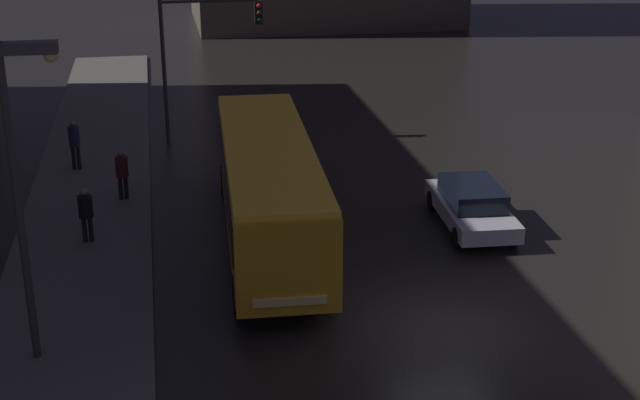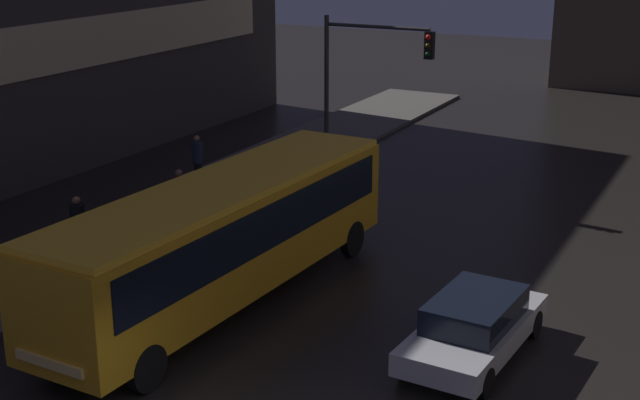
{
  "view_description": "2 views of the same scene",
  "coord_description": "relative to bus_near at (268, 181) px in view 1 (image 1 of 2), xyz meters",
  "views": [
    {
      "loc": [
        -6.55,
        -18.16,
        10.57
      ],
      "look_at": [
        -2.06,
        5.83,
        1.32
      ],
      "focal_mm": 50.0,
      "sensor_mm": 36.0,
      "label": 1
    },
    {
      "loc": [
        7.78,
        -10.87,
        9.05
      ],
      "look_at": [
        -1.31,
        6.77,
        2.78
      ],
      "focal_mm": 50.0,
      "sensor_mm": 36.0,
      "label": 2
    }
  ],
  "objects": [
    {
      "name": "ground_plane",
      "position": [
        3.53,
        -6.11,
        -1.91
      ],
      "size": [
        120.0,
        120.0,
        0.0
      ],
      "primitive_type": "plane",
      "color": "black"
    },
    {
      "name": "sidewalk_left",
      "position": [
        -5.47,
        3.89,
        -1.83
      ],
      "size": [
        4.0,
        48.0,
        0.15
      ],
      "color": "#56514C",
      "rests_on": "ground"
    },
    {
      "name": "bus_near",
      "position": [
        0.0,
        0.0,
        0.0
      ],
      "size": [
        3.07,
        11.69,
        3.09
      ],
      "rotation": [
        0.0,
        0.0,
        3.09
      ],
      "color": "orange",
      "rests_on": "ground"
    },
    {
      "name": "car_taxi",
      "position": [
        6.29,
        0.02,
        -1.18
      ],
      "size": [
        2.12,
        4.61,
        1.39
      ],
      "rotation": [
        0.0,
        0.0,
        3.08
      ],
      "color": "#B7B7BC",
      "rests_on": "ground"
    },
    {
      "name": "pedestrian_near",
      "position": [
        -5.28,
        0.63,
        -0.76
      ],
      "size": [
        0.48,
        0.48,
        1.65
      ],
      "rotation": [
        0.0,
        0.0,
        6.14
      ],
      "color": "black",
      "rests_on": "sidewalk_left"
    },
    {
      "name": "pedestrian_mid",
      "position": [
        -4.32,
        4.06,
        -0.74
      ],
      "size": [
        0.58,
        0.58,
        1.69
      ],
      "rotation": [
        0.0,
        0.0,
        5.36
      ],
      "color": "black",
      "rests_on": "sidewalk_left"
    },
    {
      "name": "pedestrian_far",
      "position": [
        -6.06,
        7.5,
        -0.65
      ],
      "size": [
        0.51,
        0.51,
        1.84
      ],
      "rotation": [
        0.0,
        0.0,
        1.19
      ],
      "color": "black",
      "rests_on": "sidewalk_left"
    },
    {
      "name": "traffic_light_main",
      "position": [
        -1.26,
        10.71,
        2.16
      ],
      "size": [
        4.01,
        0.35,
        5.9
      ],
      "color": "#2D2D2D",
      "rests_on": "ground"
    },
    {
      "name": "street_lamp_sidewalk",
      "position": [
        -5.81,
        -5.84,
        3.01
      ],
      "size": [
        1.25,
        0.36,
        7.13
      ],
      "color": "#2D2D2D",
      "rests_on": "sidewalk_left"
    }
  ]
}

